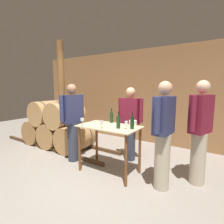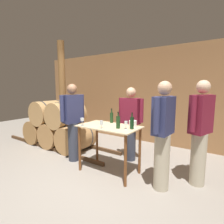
{
  "view_description": "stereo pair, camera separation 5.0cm",
  "coord_description": "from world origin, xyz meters",
  "views": [
    {
      "loc": [
        1.83,
        -2.03,
        1.62
      ],
      "look_at": [
        0.04,
        0.7,
        1.15
      ],
      "focal_mm": 28.0,
      "sensor_mm": 36.0,
      "label": 1
    },
    {
      "loc": [
        1.87,
        -2.0,
        1.62
      ],
      "look_at": [
        0.04,
        0.7,
        1.15
      ],
      "focal_mm": 28.0,
      "sensor_mm": 36.0,
      "label": 2
    }
  ],
  "objects": [
    {
      "name": "back_wall",
      "position": [
        0.0,
        2.79,
        1.35
      ],
      "size": [
        8.4,
        0.05,
        2.7
      ],
      "color": "#996B42",
      "rests_on": "ground_plane"
    },
    {
      "name": "person_visitor_bearded",
      "position": [
        -0.92,
        0.61,
        0.89
      ],
      "size": [
        0.29,
        0.58,
        1.69
      ],
      "color": "#333847",
      "rests_on": "ground_plane"
    },
    {
      "name": "ground_plane",
      "position": [
        0.0,
        0.0,
        0.0
      ],
      "size": [
        14.0,
        14.0,
        0.0
      ],
      "primitive_type": "plane",
      "color": "gray"
    },
    {
      "name": "wine_bottle_far_left",
      "position": [
        -0.08,
        0.87,
        1.02
      ],
      "size": [
        0.07,
        0.07,
        0.29
      ],
      "color": "#193819",
      "rests_on": "tasting_table"
    },
    {
      "name": "person_visitor_with_scarf",
      "position": [
        0.11,
        1.33,
        0.85
      ],
      "size": [
        0.59,
        0.24,
        1.61
      ],
      "color": "#333847",
      "rests_on": "ground_plane"
    },
    {
      "name": "wine_glass_near_right",
      "position": [
        0.14,
        0.79,
        1.0
      ],
      "size": [
        0.06,
        0.06,
        0.14
      ],
      "color": "silver",
      "rests_on": "tasting_table"
    },
    {
      "name": "barrel_rack",
      "position": [
        -2.01,
        1.06,
        0.55
      ],
      "size": [
        3.68,
        0.87,
        1.26
      ],
      "color": "#4C331E",
      "rests_on": "ground_plane"
    },
    {
      "name": "wine_glass_near_center",
      "position": [
        0.05,
        0.36,
        1.0
      ],
      "size": [
        0.06,
        0.06,
        0.14
      ],
      "color": "silver",
      "rests_on": "tasting_table"
    },
    {
      "name": "wine_bottle_center",
      "position": [
        0.51,
        0.62,
        1.02
      ],
      "size": [
        0.07,
        0.07,
        0.29
      ],
      "color": "black",
      "rests_on": "tasting_table"
    },
    {
      "name": "ice_bucket",
      "position": [
        0.42,
        0.82,
        0.96
      ],
      "size": [
        0.14,
        0.14,
        0.11
      ],
      "color": "white",
      "rests_on": "tasting_table"
    },
    {
      "name": "person_visitor_near_door",
      "position": [
        1.05,
        0.6,
        0.91
      ],
      "size": [
        0.25,
        0.59,
        1.71
      ],
      "color": "#B7AD93",
      "rests_on": "ground_plane"
    },
    {
      "name": "wine_bottle_left",
      "position": [
        0.28,
        0.53,
        1.02
      ],
      "size": [
        0.07,
        0.07,
        0.29
      ],
      "color": "#193819",
      "rests_on": "tasting_table"
    },
    {
      "name": "tasting_table",
      "position": [
        0.04,
        0.6,
        0.72
      ],
      "size": [
        1.14,
        0.66,
        0.9
      ],
      "color": "beige",
      "rests_on": "ground_plane"
    },
    {
      "name": "wine_glass_near_left",
      "position": [
        -0.38,
        0.33,
        1.02
      ],
      "size": [
        0.07,
        0.07,
        0.15
      ],
      "color": "silver",
      "rests_on": "tasting_table"
    },
    {
      "name": "wooden_post",
      "position": [
        -1.54,
        0.87,
        1.35
      ],
      "size": [
        0.16,
        0.16,
        2.7
      ],
      "color": "brown",
      "rests_on": "ground_plane"
    },
    {
      "name": "person_host",
      "position": [
        1.51,
        1.07,
        0.92
      ],
      "size": [
        0.34,
        0.56,
        1.73
      ],
      "color": "#B7AD93",
      "rests_on": "ground_plane"
    },
    {
      "name": "wine_glass_far_side",
      "position": [
        0.43,
        0.56,
        1.0
      ],
      "size": [
        0.06,
        0.06,
        0.14
      ],
      "color": "silver",
      "rests_on": "tasting_table"
    }
  ]
}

